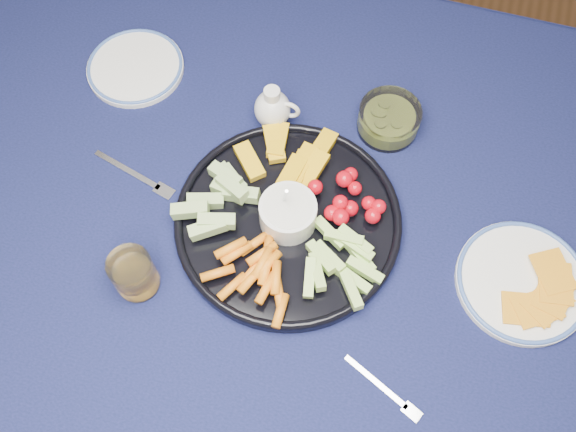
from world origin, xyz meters
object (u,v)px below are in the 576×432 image
(crudite_platter, at_px, (286,219))
(pickle_bowl, at_px, (389,120))
(cheese_plate, at_px, (523,281))
(dining_table, at_px, (240,198))
(side_plate_extra, at_px, (135,67))
(juice_tumbler, at_px, (134,275))
(creamer_pitcher, at_px, (273,109))

(crudite_platter, bearing_deg, pickle_bowl, 63.63)
(pickle_bowl, xyz_separation_m, cheese_plate, (0.28, -0.24, -0.01))
(dining_table, distance_m, side_plate_extra, 0.33)
(crudite_platter, xyz_separation_m, juice_tumbler, (-0.21, -0.17, 0.01))
(dining_table, bearing_deg, crudite_platter, -31.55)
(pickle_bowl, relative_size, cheese_plate, 0.52)
(dining_table, xyz_separation_m, creamer_pitcher, (0.03, 0.13, 0.13))
(juice_tumbler, bearing_deg, pickle_bowl, 52.21)
(creamer_pitcher, xyz_separation_m, pickle_bowl, (0.21, 0.05, -0.02))
(pickle_bowl, height_order, juice_tumbler, juice_tumbler)
(side_plate_extra, bearing_deg, crudite_platter, -32.20)
(crudite_platter, relative_size, creamer_pitcher, 4.18)
(dining_table, relative_size, creamer_pitcher, 17.71)
(cheese_plate, bearing_deg, juice_tumbler, -163.45)
(pickle_bowl, distance_m, juice_tumbler, 0.54)
(crudite_platter, bearing_deg, creamer_pitcher, 113.12)
(dining_table, height_order, creamer_pitcher, creamer_pitcher)
(creamer_pitcher, xyz_separation_m, cheese_plate, (0.49, -0.19, -0.03))
(crudite_platter, distance_m, cheese_plate, 0.41)
(pickle_bowl, bearing_deg, juice_tumbler, -127.79)
(dining_table, relative_size, crudite_platter, 4.24)
(dining_table, bearing_deg, creamer_pitcher, 77.72)
(dining_table, height_order, juice_tumbler, juice_tumbler)
(cheese_plate, bearing_deg, side_plate_extra, 163.49)
(side_plate_extra, bearing_deg, dining_table, -32.48)
(juice_tumbler, height_order, side_plate_extra, juice_tumbler)
(cheese_plate, relative_size, side_plate_extra, 1.15)
(dining_table, bearing_deg, cheese_plate, -6.88)
(creamer_pitcher, bearing_deg, pickle_bowl, 12.95)
(dining_table, distance_m, pickle_bowl, 0.32)
(pickle_bowl, bearing_deg, cheese_plate, -40.54)
(crudite_platter, xyz_separation_m, creamer_pitcher, (-0.09, 0.20, 0.02))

